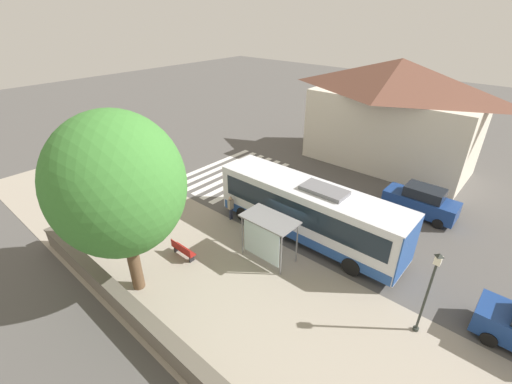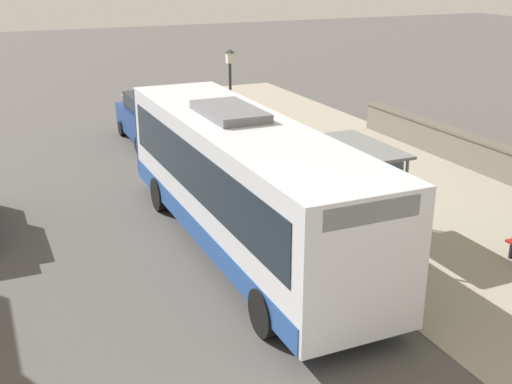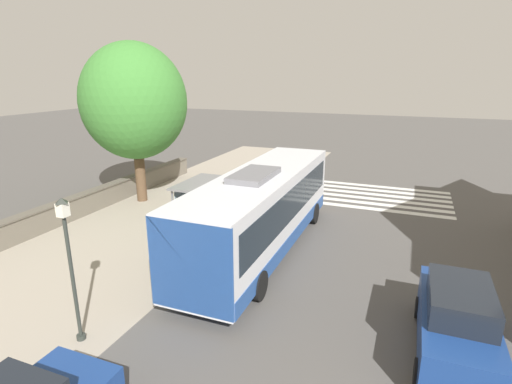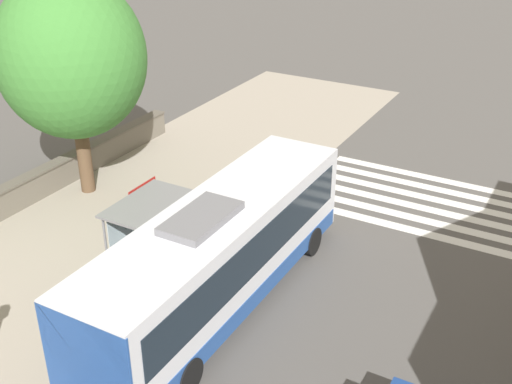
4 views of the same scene
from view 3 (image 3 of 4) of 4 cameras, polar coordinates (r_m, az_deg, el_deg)
ground_plane at (r=17.87m, az=-3.45°, el=-6.78°), size 120.00×120.00×0.00m
sidewalk_plaza at (r=20.07m, az=-15.22°, el=-4.65°), size 9.00×44.00×0.02m
crosswalk_stripes at (r=24.95m, az=16.05°, el=-0.57°), size 9.00×5.25×0.01m
stone_wall at (r=22.47m, az=-23.67°, el=-1.68°), size 0.60×20.00×1.15m
bus at (r=16.07m, az=0.85°, el=-2.43°), size 2.74×11.33×3.55m
bus_shelter at (r=17.70m, az=-8.14°, el=0.06°), size 1.66×2.92×2.54m
pedestrian at (r=21.10m, az=1.28°, el=-0.25°), size 0.34×0.22×1.66m
bench at (r=22.51m, az=-9.93°, el=-0.74°), size 0.40×1.65×0.88m
street_lamp_near at (r=11.55m, az=-25.05°, el=-8.68°), size 0.28×0.28×4.12m
shade_tree at (r=23.07m, az=-17.01°, el=12.20°), size 5.68×5.68×8.75m
parked_car_far_lane at (r=11.87m, az=26.70°, el=-16.28°), size 1.85×4.46×2.02m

